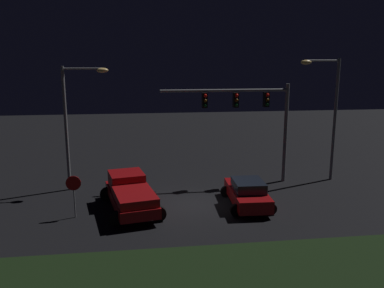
% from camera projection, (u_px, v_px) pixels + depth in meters
% --- Properties ---
extents(ground_plane, '(80.00, 80.00, 0.00)m').
position_uv_depth(ground_plane, '(193.00, 203.00, 22.53)').
color(ground_plane, black).
extents(grass_median, '(22.33, 5.60, 0.10)m').
position_uv_depth(grass_median, '(224.00, 281.00, 14.47)').
color(grass_median, black).
rests_on(grass_median, ground_plane).
extents(pickup_truck, '(3.60, 5.69, 1.80)m').
position_uv_depth(pickup_truck, '(130.00, 192.00, 21.39)').
color(pickup_truck, maroon).
rests_on(pickup_truck, ground_plane).
extents(car_sedan, '(2.59, 4.46, 1.51)m').
position_uv_depth(car_sedan, '(247.00, 193.00, 22.00)').
color(car_sedan, maroon).
rests_on(car_sedan, ground_plane).
extents(traffic_signal_gantry, '(8.32, 0.56, 6.50)m').
position_uv_depth(traffic_signal_gantry, '(250.00, 109.00, 25.36)').
color(traffic_signal_gantry, slate).
rests_on(traffic_signal_gantry, ground_plane).
extents(street_lamp_left, '(2.77, 0.44, 7.62)m').
position_uv_depth(street_lamp_left, '(75.00, 113.00, 23.98)').
color(street_lamp_left, slate).
rests_on(street_lamp_left, ground_plane).
extents(street_lamp_right, '(2.67, 0.44, 8.09)m').
position_uv_depth(street_lamp_right, '(328.00, 105.00, 25.94)').
color(street_lamp_right, slate).
rests_on(street_lamp_right, ground_plane).
extents(stop_sign, '(0.76, 0.08, 2.23)m').
position_uv_depth(stop_sign, '(74.00, 189.00, 20.14)').
color(stop_sign, slate).
rests_on(stop_sign, ground_plane).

